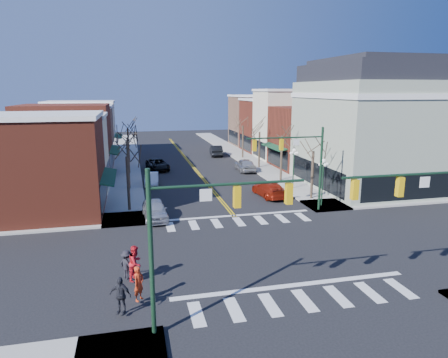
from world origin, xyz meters
TOP-DOWN VIEW (x-y plane):
  - ground at (0.00, 0.00)m, footprint 160.00×160.00m
  - sidewalk_left at (-8.75, 20.00)m, footprint 3.50×70.00m
  - sidewalk_right at (8.75, 20.00)m, footprint 3.50×70.00m
  - bldg_left_brick_a at (-15.50, 11.75)m, footprint 10.00×8.50m
  - bldg_left_stucco_a at (-15.50, 19.50)m, footprint 10.00×7.00m
  - bldg_left_brick_b at (-15.50, 27.50)m, footprint 10.00×9.00m
  - bldg_left_tan at (-15.50, 35.75)m, footprint 10.00×7.50m
  - bldg_left_stucco_b at (-15.50, 43.50)m, footprint 10.00×8.00m
  - bldg_right_brick_a at (15.50, 25.75)m, footprint 10.00×8.50m
  - bldg_right_stucco at (15.50, 33.50)m, footprint 10.00×7.00m
  - bldg_right_brick_b at (15.50, 41.00)m, footprint 10.00×8.00m
  - bldg_right_tan at (15.50, 49.00)m, footprint 10.00×8.00m
  - victorian_corner at (16.50, 14.50)m, footprint 12.25×14.25m
  - traffic_mast_near_left at (-5.55, -7.40)m, footprint 6.60×0.28m
  - traffic_mast_near_right at (5.55, -7.40)m, footprint 6.60×0.28m
  - traffic_mast_far_right at (5.55, 7.40)m, footprint 6.60×0.28m
  - lamppost_corner at (8.20, 8.50)m, footprint 0.36×0.36m
  - lamppost_midblock at (8.20, 15.00)m, footprint 0.36×0.36m
  - tree_left_a at (-8.40, 11.00)m, footprint 0.24×0.24m
  - tree_left_b at (-8.40, 19.00)m, footprint 0.24×0.24m
  - tree_left_c at (-8.40, 27.00)m, footprint 0.24×0.24m
  - tree_left_d at (-8.40, 35.00)m, footprint 0.24×0.24m
  - tree_right_a at (8.40, 11.00)m, footprint 0.24×0.24m
  - tree_right_b at (8.40, 19.00)m, footprint 0.24×0.24m
  - tree_right_c at (8.40, 27.00)m, footprint 0.24×0.24m
  - tree_right_d at (8.40, 35.00)m, footprint 0.24×0.24m
  - car_left_near at (-6.40, 8.40)m, footprint 2.06×4.63m
  - car_left_mid at (-6.01, 20.41)m, footprint 1.72×4.16m
  - car_left_far at (-4.80, 28.75)m, footprint 3.10×5.52m
  - car_right_near at (4.87, 12.92)m, footprint 2.44×5.17m
  - car_right_mid at (6.03, 25.48)m, footprint 2.03×4.88m
  - car_right_far at (4.99, 38.36)m, footprint 2.29×5.16m
  - pedestrian_red_a at (-7.95, -4.57)m, footprint 0.72×0.76m
  - pedestrian_red_b at (-8.06, -2.32)m, footprint 1.08×1.17m
  - pedestrian_dark_a at (-8.79, -5.53)m, footprint 1.12×0.82m
  - pedestrian_dark_b at (-8.52, -2.10)m, footprint 1.11×1.19m

SIDE VIEW (x-z plane):
  - ground at x=0.00m, z-range 0.00..0.00m
  - sidewalk_left at x=-8.75m, z-range 0.00..0.15m
  - sidewalk_right at x=8.75m, z-range 0.00..0.15m
  - car_left_mid at x=-6.01m, z-range 0.00..1.34m
  - car_left_far at x=-4.80m, z-range 0.00..1.46m
  - car_right_near at x=4.87m, z-range 0.00..1.46m
  - car_left_near at x=-6.40m, z-range 0.00..1.55m
  - car_right_far at x=4.99m, z-range 0.00..1.65m
  - car_right_mid at x=6.03m, z-range 0.00..1.65m
  - pedestrian_dark_b at x=-8.52m, z-range 0.15..1.76m
  - pedestrian_red_a at x=-7.95m, z-range 0.15..1.90m
  - pedestrian_dark_a at x=-8.79m, z-range 0.15..1.91m
  - pedestrian_red_b at x=-8.06m, z-range 0.15..2.08m
  - tree_left_c at x=-8.40m, z-range 0.00..4.55m
  - tree_right_a at x=8.40m, z-range 0.00..4.62m
  - tree_left_a at x=-8.40m, z-range 0.00..4.76m
  - tree_right_c at x=8.40m, z-range 0.00..4.83m
  - tree_left_d at x=-8.40m, z-range 0.00..4.90m
  - tree_right_d at x=8.40m, z-range 0.00..4.97m
  - tree_left_b at x=-8.40m, z-range 0.00..5.04m
  - tree_right_b at x=8.40m, z-range 0.00..5.18m
  - lamppost_corner at x=8.20m, z-range 0.80..5.13m
  - lamppost_midblock at x=8.20m, z-range 0.80..5.13m
  - bldg_left_stucco_a at x=-15.50m, z-range 0.00..7.50m
  - bldg_left_tan at x=-15.50m, z-range 0.00..7.80m
  - bldg_left_brick_a at x=-15.50m, z-range 0.00..8.00m
  - bldg_right_brick_a at x=15.50m, z-range 0.00..8.00m
  - bldg_left_stucco_b at x=-15.50m, z-range 0.00..8.20m
  - bldg_left_brick_b at x=-15.50m, z-range 0.00..8.50m
  - bldg_right_brick_b at x=15.50m, z-range 0.00..8.50m
  - bldg_right_tan at x=15.50m, z-range 0.00..9.00m
  - traffic_mast_near_left at x=-5.55m, z-range 1.11..8.31m
  - traffic_mast_near_right at x=5.55m, z-range 1.11..8.31m
  - traffic_mast_far_right at x=5.55m, z-range 1.11..8.31m
  - bldg_right_stucco at x=15.50m, z-range 0.00..10.00m
  - victorian_corner at x=16.50m, z-range 0.01..13.31m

